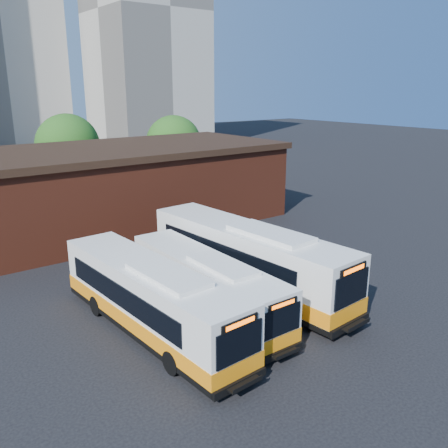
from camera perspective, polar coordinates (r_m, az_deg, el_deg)
ground at (r=24.02m, az=6.53°, el=-11.09°), size 220.00×220.00×0.00m
bus_west at (r=22.13m, az=-8.77°, el=-9.17°), size 3.27×12.70×3.43m
bus_midwest at (r=23.69m, az=-2.12°, el=-7.64°), size 2.49×11.36×3.08m
bus_mideast at (r=26.26m, az=2.84°, el=-4.42°), size 3.83×14.16×3.82m
transit_worker at (r=24.37m, az=11.80°, el=-8.65°), size 0.60×0.73×1.74m
depot_building at (r=39.08m, az=-13.94°, el=4.34°), size 28.60×12.60×6.40m
tree_mid at (r=52.45m, az=-18.27°, el=8.94°), size 6.56×6.56×8.36m
tree_east at (r=54.41m, az=-6.06°, el=9.62°), size 6.24×6.24×7.96m
tower_right at (r=95.58m, az=-9.52°, el=24.03°), size 18.00×18.00×49.20m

